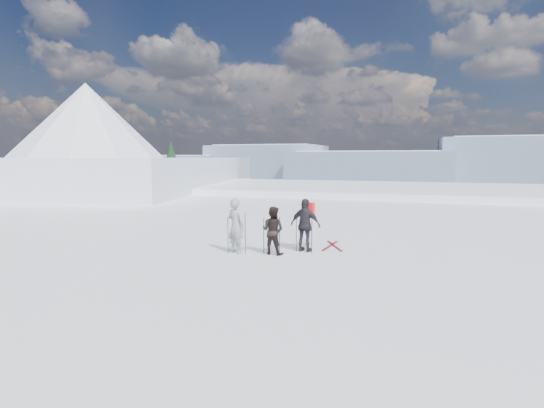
% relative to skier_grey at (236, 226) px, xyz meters
% --- Properties ---
extents(lake_basin, '(820.00, 820.00, 71.62)m').
position_rel_skier_grey_xyz_m(lake_basin, '(3.14, 26.31, -7.39)').
color(lake_basin, white).
rests_on(lake_basin, ground).
extents(far_mountain_range, '(770.00, 110.00, 53.00)m').
position_rel_skier_grey_xyz_m(far_mountain_range, '(32.74, 451.09, -8.08)').
color(far_mountain_range, slate).
rests_on(far_mountain_range, ground).
extents(near_ridge, '(31.37, 35.68, 25.62)m').
position_rel_skier_grey_xyz_m(near_ridge, '(-23.42, 25.65, -4.37)').
color(near_ridge, white).
rests_on(near_ridge, ground).
extents(skier_grey, '(0.76, 0.63, 1.78)m').
position_rel_skier_grey_xyz_m(skier_grey, '(0.00, 0.00, 0.00)').
color(skier_grey, gray).
rests_on(skier_grey, ground).
extents(skier_dark, '(0.82, 0.68, 1.54)m').
position_rel_skier_grey_xyz_m(skier_dark, '(1.19, 0.20, -0.12)').
color(skier_dark, black).
rests_on(skier_dark, ground).
extents(skier_pack, '(1.09, 0.59, 1.76)m').
position_rel_skier_grey_xyz_m(skier_pack, '(2.09, 0.88, -0.01)').
color(skier_pack, black).
rests_on(skier_pack, ground).
extents(backpack, '(0.40, 0.27, 0.50)m').
position_rel_skier_grey_xyz_m(backpack, '(2.13, 1.13, 1.12)').
color(backpack, red).
rests_on(backpack, skier_pack).
extents(ski_poles, '(2.59, 0.98, 1.35)m').
position_rel_skier_grey_xyz_m(ski_poles, '(1.09, 0.28, -0.28)').
color(ski_poles, black).
rests_on(ski_poles, ground).
extents(skis_loose, '(0.81, 1.70, 0.03)m').
position_rel_skier_grey_xyz_m(skis_loose, '(2.80, 1.99, -0.87)').
color(skis_loose, black).
rests_on(skis_loose, ground).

